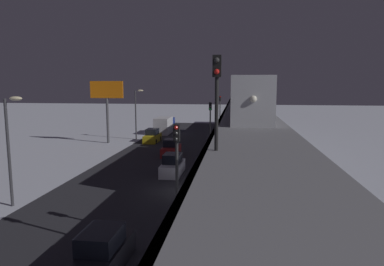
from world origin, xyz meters
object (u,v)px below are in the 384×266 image
Objects in this scene: subway_train at (246,93)px; sedan_white at (173,166)px; sedan_yellow at (152,137)px; traffic_light_far at (220,108)px; box_truck at (165,125)px; rail_signal at (217,86)px; commercial_billboard at (107,96)px; traffic_light_near at (177,166)px; traffic_light_mid at (210,121)px; sedan_red at (171,149)px; sedan_black at (101,255)px.

subway_train is 13.51m from sedan_white.
sedan_yellow is 16.00m from traffic_light_far.
rail_signal is at bearing 104.79° from box_truck.
traffic_light_near is at bearing 117.10° from commercial_billboard.
traffic_light_mid is (4.09, 1.28, -3.22)m from subway_train.
rail_signal reaches higher than commercial_billboard.
subway_train is 4.98× the size of box_truck.
traffic_light_far is at bearing -162.80° from box_truck.
sedan_red and sedan_black have the same top height.
commercial_billboard is (15.43, -7.92, 2.63)m from traffic_light_mid.
rail_signal is at bearing 5.20° from sedan_black.
traffic_light_mid reaches higher than box_truck.
rail_signal is 0.62× the size of traffic_light_far.
box_truck is (6.60, -27.50, 0.55)m from sedan_white.
sedan_black is at bearing 110.51° from commercial_billboard.
box_truck is 42.69m from traffic_light_near.
subway_train is 21.59m from traffic_light_far.
sedan_black is 0.73× the size of traffic_light_far.
sedan_red is 0.89× the size of sedan_black.
rail_signal reaches higher than traffic_light_far.
box_truck is (13.59, -18.01, -6.07)m from subway_train.
subway_train is 23.36m from box_truck.
sedan_white is at bearing 84.56° from traffic_light_far.
sedan_yellow is 0.72× the size of traffic_light_far.
rail_signal is at bearing 92.68° from traffic_light_far.
rail_signal is 0.85× the size of sedan_black.
traffic_light_near is (2.22, -2.87, -4.16)m from rail_signal.
sedan_black is 5.57m from traffic_light_near.
subway_train reaches higher than sedan_red.
commercial_billboard is at bearing 110.51° from sedan_black.
sedan_white is 0.47× the size of commercial_billboard.
sedan_white is 21.30m from commercial_billboard.
sedan_yellow is 0.51× the size of commercial_billboard.
sedan_white is 9.35m from traffic_light_mid.
sedan_red is at bearing 77.84° from traffic_light_far.
subway_train is 17.14m from sedan_yellow.
traffic_light_near is (-4.70, 22.65, 3.40)m from sedan_red.
commercial_billboard is at bearing 42.84° from traffic_light_far.
subway_train reaches higher than box_truck.
sedan_red is 26.04m from sedan_black.
rail_signal is at bearing 118.12° from commercial_billboard.
subway_train is at bearing 127.03° from box_truck.
sedan_yellow is 10.34m from sedan_red.
sedan_black is 45.34m from box_truck.
traffic_light_far is (-2.90, -47.80, 3.40)m from sedan_black.
commercial_billboard is (10.73, -7.51, 6.03)m from sedan_red.
sedan_yellow is 35.81m from sedan_black.
sedan_red and sedan_white have the same top height.
sedan_white is 0.66× the size of traffic_light_far.
traffic_light_near reaches higher than sedan_white.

